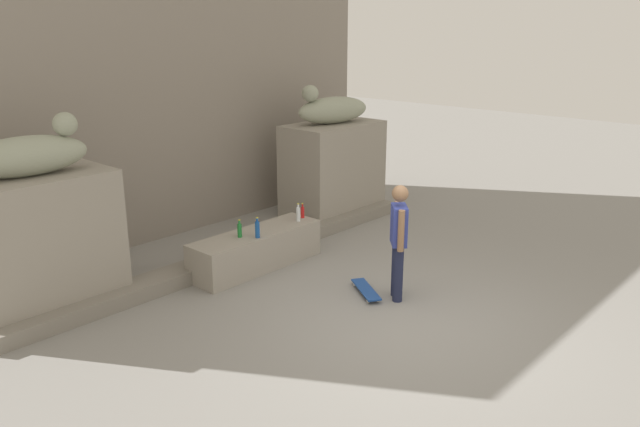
{
  "coord_description": "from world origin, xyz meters",
  "views": [
    {
      "loc": [
        -6.31,
        -4.36,
        3.79
      ],
      "look_at": [
        0.22,
        1.58,
        1.1
      ],
      "focal_mm": 35.23,
      "sensor_mm": 36.0,
      "label": 1
    }
  ],
  "objects_px": {
    "bottle_clear": "(298,214)",
    "statue_reclining_left": "(28,154)",
    "statue_reclining_right": "(332,109)",
    "bottle_blue": "(257,229)",
    "skater": "(399,237)",
    "bottle_green": "(240,230)",
    "skateboard": "(366,290)",
    "bottle_red": "(302,212)"
  },
  "relations": [
    {
      "from": "skater",
      "to": "bottle_green",
      "type": "bearing_deg",
      "value": -112.2
    },
    {
      "from": "bottle_blue",
      "to": "skateboard",
      "type": "bearing_deg",
      "value": -72.84
    },
    {
      "from": "skater",
      "to": "bottle_clear",
      "type": "distance_m",
      "value": 2.29
    },
    {
      "from": "statue_reclining_left",
      "to": "bottle_red",
      "type": "relative_size",
      "value": 6.39
    },
    {
      "from": "bottle_clear",
      "to": "bottle_blue",
      "type": "bearing_deg",
      "value": -173.14
    },
    {
      "from": "statue_reclining_left",
      "to": "skater",
      "type": "distance_m",
      "value": 5.02
    },
    {
      "from": "statue_reclining_left",
      "to": "skateboard",
      "type": "relative_size",
      "value": 2.11
    },
    {
      "from": "skater",
      "to": "bottle_green",
      "type": "height_order",
      "value": "skater"
    },
    {
      "from": "statue_reclining_right",
      "to": "bottle_green",
      "type": "bearing_deg",
      "value": 29.12
    },
    {
      "from": "bottle_green",
      "to": "bottle_clear",
      "type": "height_order",
      "value": "bottle_clear"
    },
    {
      "from": "skater",
      "to": "bottle_green",
      "type": "distance_m",
      "value": 2.53
    },
    {
      "from": "skateboard",
      "to": "skater",
      "type": "bearing_deg",
      "value": 56.52
    },
    {
      "from": "skateboard",
      "to": "bottle_green",
      "type": "height_order",
      "value": "bottle_green"
    },
    {
      "from": "skateboard",
      "to": "bottle_blue",
      "type": "height_order",
      "value": "bottle_blue"
    },
    {
      "from": "statue_reclining_left",
      "to": "skater",
      "type": "height_order",
      "value": "statue_reclining_left"
    },
    {
      "from": "statue_reclining_left",
      "to": "bottle_blue",
      "type": "xyz_separation_m",
      "value": [
        2.8,
        -1.22,
        -1.43
      ]
    },
    {
      "from": "statue_reclining_left",
      "to": "statue_reclining_right",
      "type": "height_order",
      "value": "same"
    },
    {
      "from": "bottle_clear",
      "to": "bottle_red",
      "type": "bearing_deg",
      "value": 23.04
    },
    {
      "from": "skateboard",
      "to": "bottle_green",
      "type": "relative_size",
      "value": 2.73
    },
    {
      "from": "statue_reclining_left",
      "to": "skater",
      "type": "relative_size",
      "value": 0.98
    },
    {
      "from": "bottle_clear",
      "to": "bottle_blue",
      "type": "height_order",
      "value": "bottle_blue"
    },
    {
      "from": "statue_reclining_left",
      "to": "skateboard",
      "type": "xyz_separation_m",
      "value": [
        3.34,
        -2.95,
        -2.11
      ]
    },
    {
      "from": "statue_reclining_left",
      "to": "bottle_green",
      "type": "xyz_separation_m",
      "value": [
        2.63,
        -1.0,
        -1.45
      ]
    },
    {
      "from": "bottle_clear",
      "to": "bottle_red",
      "type": "xyz_separation_m",
      "value": [
        0.18,
        0.08,
        -0.02
      ]
    },
    {
      "from": "skateboard",
      "to": "statue_reclining_left",
      "type": "bearing_deg",
      "value": -98.73
    },
    {
      "from": "statue_reclining_right",
      "to": "skater",
      "type": "distance_m",
      "value": 4.34
    },
    {
      "from": "bottle_clear",
      "to": "statue_reclining_right",
      "type": "bearing_deg",
      "value": 27.79
    },
    {
      "from": "statue_reclining_right",
      "to": "bottle_blue",
      "type": "xyz_separation_m",
      "value": [
        -3.14,
        -1.23,
        -1.43
      ]
    },
    {
      "from": "statue_reclining_right",
      "to": "bottle_clear",
      "type": "height_order",
      "value": "statue_reclining_right"
    },
    {
      "from": "bottle_green",
      "to": "statue_reclining_left",
      "type": "bearing_deg",
      "value": 159.15
    },
    {
      "from": "bottle_green",
      "to": "bottle_blue",
      "type": "distance_m",
      "value": 0.28
    },
    {
      "from": "statue_reclining_left",
      "to": "bottle_green",
      "type": "bearing_deg",
      "value": -15.66
    },
    {
      "from": "bottle_blue",
      "to": "bottle_green",
      "type": "bearing_deg",
      "value": 127.63
    },
    {
      "from": "bottle_clear",
      "to": "statue_reclining_left",
      "type": "bearing_deg",
      "value": 164.01
    },
    {
      "from": "bottle_green",
      "to": "bottle_clear",
      "type": "bearing_deg",
      "value": -4.59
    },
    {
      "from": "statue_reclining_left",
      "to": "bottle_blue",
      "type": "bearing_deg",
      "value": -18.39
    },
    {
      "from": "skater",
      "to": "statue_reclining_left",
      "type": "bearing_deg",
      "value": -86.48
    },
    {
      "from": "skater",
      "to": "bottle_red",
      "type": "bearing_deg",
      "value": -144.85
    },
    {
      "from": "statue_reclining_right",
      "to": "bottle_clear",
      "type": "relative_size",
      "value": 5.46
    },
    {
      "from": "statue_reclining_right",
      "to": "bottle_clear",
      "type": "bearing_deg",
      "value": 39.89
    },
    {
      "from": "statue_reclining_left",
      "to": "bottle_blue",
      "type": "distance_m",
      "value": 3.38
    },
    {
      "from": "statue_reclining_left",
      "to": "bottle_green",
      "type": "relative_size",
      "value": 5.75
    }
  ]
}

